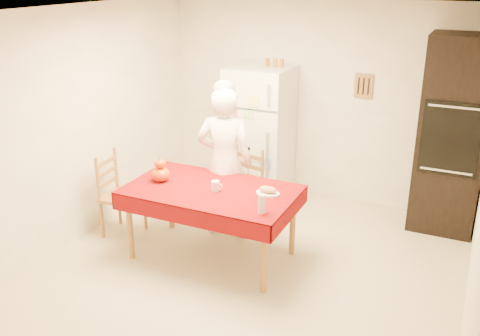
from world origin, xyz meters
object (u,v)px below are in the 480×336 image
Objects in this scene: seated_woman at (225,163)px; oven_cabinet at (452,136)px; chair_left at (117,191)px; pumpkin_lower at (161,174)px; dining_table at (211,195)px; chair_far at (244,186)px; refrigerator at (260,133)px; coffee_mug at (215,186)px; bread_plate at (268,193)px; wine_glass at (262,204)px.

oven_cabinet is at bearing -162.97° from seated_woman.
pumpkin_lower is (0.64, -0.06, 0.33)m from chair_left.
seated_woman is at bearing -151.35° from oven_cabinet.
chair_far reaches higher than dining_table.
refrigerator is at bearing 115.21° from chair_far.
refrigerator reaches higher than chair_left.
coffee_mug is (1.27, -0.05, 0.30)m from chair_left.
refrigerator is 1.00× the size of seated_woman.
pumpkin_lower is 1.15m from bread_plate.
chair_left is at bearing -152.69° from oven_cabinet.
seated_woman is (1.10, 0.50, 0.34)m from chair_left.
chair_far is at bearing 130.79° from bread_plate.
pumpkin_lower is at bearing -172.65° from bread_plate.
seated_woman is 1.14m from wine_glass.
chair_left is 1.94m from wine_glass.
wine_glass is at bearing -75.24° from bread_plate.
chair_far and chair_left have the same top height.
pumpkin_lower is 1.27m from wine_glass.
refrigerator is 1.79× the size of chair_left.
oven_cabinet is 3.76m from chair_left.
refrigerator is 1.16m from seated_woman.
refrigerator is at bearing -178.82° from oven_cabinet.
chair_far is 4.81× the size of pumpkin_lower.
refrigerator is at bearing 96.40° from dining_table.
oven_cabinet is 2.32× the size of chair_left.
bread_plate is at bearing -133.28° from oven_cabinet.
seated_woman reaches higher than wine_glass.
chair_left is 5.40× the size of wine_glass.
dining_table is 0.75m from wine_glass.
chair_far reaches higher than coffee_mug.
pumpkin_lower is at bearing -146.46° from oven_cabinet.
chair_far is (-2.07, -0.98, -0.59)m from oven_cabinet.
oven_cabinet is 22.00× the size of coffee_mug.
coffee_mug is at bearing -139.23° from oven_cabinet.
dining_table is at bearing -140.38° from oven_cabinet.
seated_woman reaches higher than chair_far.
chair_far is at bearing -64.39° from chair_left.
refrigerator is at bearing 115.69° from bread_plate.
seated_woman is at bearing -70.44° from chair_left.
wine_glass is (0.67, -0.30, 0.16)m from dining_table.
oven_cabinet is 2.74m from dining_table.
refrigerator is at bearing -36.54° from chair_left.
seated_woman is at bearing 101.81° from dining_table.
wine_glass is 0.43m from bread_plate.
pumpkin_lower is 0.82× the size of bread_plate.
oven_cabinet reaches higher than seated_woman.
refrigerator is 17.00× the size of coffee_mug.
oven_cabinet is 9.17× the size of bread_plate.
coffee_mug is (0.04, -0.77, 0.30)m from chair_far.
coffee_mug is 0.42× the size of bread_plate.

